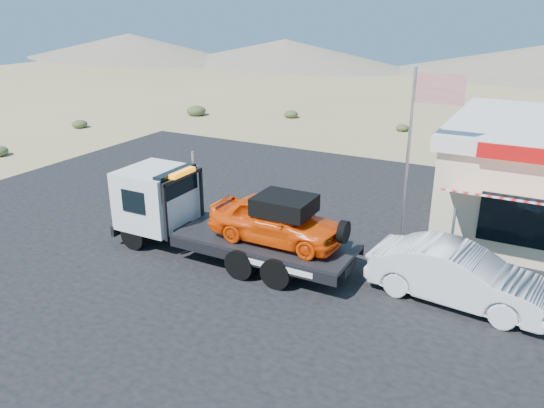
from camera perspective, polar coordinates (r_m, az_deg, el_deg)
The scene contains 7 objects.
ground at distance 16.56m, azimuth -6.81°, elevation -7.47°, with size 120.00×120.00×0.00m, color #8E7A50.
asphalt_lot at distance 18.01m, azimuth 3.93°, elevation -4.91°, with size 32.00×24.00×0.02m, color black.
tow_truck at distance 16.98m, azimuth -5.19°, elevation -1.23°, with size 8.10×2.40×2.71m.
white_sedan at distance 15.52m, azimuth 19.36°, elevation -7.21°, with size 1.69×4.83×1.59m, color silver.
flagpole at distance 17.25m, azimuth 15.30°, elevation 6.51°, with size 1.55×0.10×6.00m.
desert_scrub at distance 34.33m, azimuth -16.56°, elevation 7.21°, with size 23.38×33.04×0.77m.
distant_hills at distance 69.73m, azimuth 13.16°, elevation 15.24°, with size 126.00×48.00×4.20m.
Camera 1 is at (8.53, -11.89, 7.74)m, focal length 35.00 mm.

